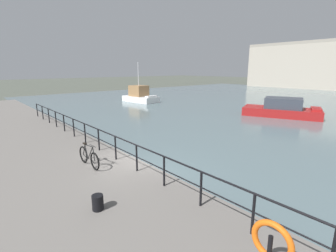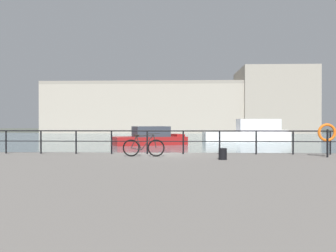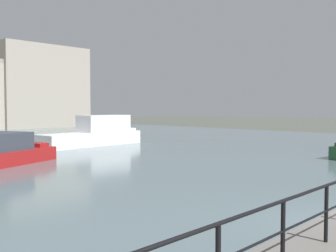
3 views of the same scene
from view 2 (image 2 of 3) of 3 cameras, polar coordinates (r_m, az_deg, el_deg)
The scene contains 10 objects.
ground_plane at distance 16.98m, azimuth -1.18°, elevation -7.05°, with size 240.00×240.00×0.00m, color #4C5147.
water_basin at distance 47.07m, azimuth 1.05°, elevation -2.18°, with size 80.00×60.00×0.01m, color slate.
quay_promenade at distance 10.51m, azimuth -3.35°, elevation -9.50°, with size 56.00×13.00×0.82m, color slate.
harbor_building at distance 80.61m, azimuth 5.87°, elevation 2.99°, with size 57.94×16.05×14.05m.
moored_green_narrowboat at distance 42.60m, azimuth 13.06°, elevation -1.10°, with size 10.01×3.52×2.66m.
moored_blue_motorboat at distance 35.90m, azimuth -2.84°, elevation -1.86°, with size 7.76×5.41×1.86m.
quay_railing at distance 16.25m, azimuth -6.22°, elevation -1.88°, with size 24.58×0.07×1.08m.
parked_bicycle at distance 14.98m, azimuth -3.94°, elevation -3.42°, with size 1.77×0.10×0.98m.
mooring_bollard at distance 13.86m, azimuth 8.77°, elevation -4.45°, with size 0.32×0.32×0.44m, color black.
life_ring_stand at distance 16.00m, azimuth 24.14°, elevation -1.12°, with size 0.75×0.16×1.40m.
Camera 2 is at (1.02, -16.80, 2.24)m, focal length 38.01 mm.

